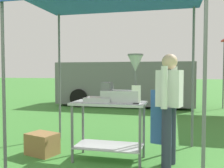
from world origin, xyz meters
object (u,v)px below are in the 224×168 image
donut_cart (109,119)px  van_grey (126,83)px  menu_sign (136,96)px  vendor (169,103)px  stall_canopy (110,1)px  donut_fryer (124,86)px  supply_crate (42,144)px  donut_tray (99,101)px

donut_cart → van_grey: van_grey is taller
menu_sign → vendor: (0.45, 0.11, -0.11)m
stall_canopy → donut_cart: 1.80m
menu_sign → donut_fryer: bearing=148.3°
stall_canopy → donut_fryer: size_ratio=3.86×
menu_sign → supply_crate: 1.78m
donut_cart → supply_crate: donut_cart is taller
donut_fryer → vendor: donut_fryer is taller
stall_canopy → supply_crate: bearing=-175.1°
donut_cart → menu_sign: size_ratio=4.15×
donut_fryer → supply_crate: size_ratio=1.29×
donut_tray → van_grey: (-0.75, 6.27, -0.04)m
donut_tray → menu_sign: bearing=-9.5°
stall_canopy → donut_tray: stall_canopy is taller
stall_canopy → donut_tray: (-0.14, -0.14, -1.52)m
stall_canopy → donut_cart: size_ratio=2.50×
menu_sign → supply_crate: menu_sign is taller
donut_tray → menu_sign: menu_sign is taller
menu_sign → vendor: 0.48m
donut_tray → donut_fryer: donut_fryer is taller
supply_crate → van_grey: van_grey is taller
stall_canopy → vendor: size_ratio=1.73×
donut_fryer → menu_sign: donut_fryer is taller
vendor → supply_crate: (-2.02, 0.03, -0.73)m
donut_fryer → donut_cart: bearing=177.9°
supply_crate → donut_cart: bearing=-0.1°
stall_canopy → supply_crate: (-1.13, -0.10, -2.26)m
stall_canopy → van_grey: (-0.89, 6.13, -1.56)m
donut_tray → supply_crate: donut_tray is taller
donut_fryer → supply_crate: 1.67m
stall_canopy → menu_sign: (0.43, -0.23, -1.42)m
donut_fryer → van_grey: size_ratio=0.14×
stall_canopy → donut_fryer: 1.32m
stall_canopy → vendor: (0.89, -0.12, -1.53)m
stall_canopy → menu_sign: size_ratio=10.37×
donut_tray → vendor: vendor is taller
donut_cart → stall_canopy: bearing=90.0°
menu_sign → donut_cart: bearing=162.7°
donut_cart → vendor: (0.89, -0.02, 0.27)m
donut_cart → supply_crate: (-1.13, 0.00, -0.46)m
donut_tray → donut_fryer: size_ratio=0.57×
supply_crate → stall_canopy: bearing=4.9°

